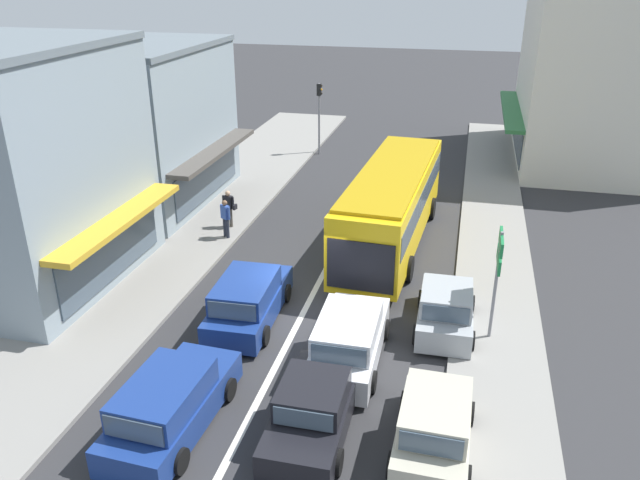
# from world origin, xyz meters

# --- Properties ---
(ground_plane) EXTENTS (140.00, 140.00, 0.00)m
(ground_plane) POSITION_xyz_m (0.00, 0.00, 0.00)
(ground_plane) COLOR #2D2D30
(lane_centre_line) EXTENTS (0.20, 28.00, 0.01)m
(lane_centre_line) POSITION_xyz_m (0.00, 4.00, 0.00)
(lane_centre_line) COLOR silver
(lane_centre_line) RESTS_ON ground
(sidewalk_left) EXTENTS (5.20, 44.00, 0.14)m
(sidewalk_left) POSITION_xyz_m (-6.80, 6.00, 0.07)
(sidewalk_left) COLOR gray
(sidewalk_left) RESTS_ON ground
(kerb_right) EXTENTS (2.80, 44.00, 0.12)m
(kerb_right) POSITION_xyz_m (6.20, 6.00, 0.06)
(kerb_right) COLOR gray
(kerb_right) RESTS_ON ground
(shopfront_corner_near) EXTENTS (7.72, 7.71, 8.40)m
(shopfront_corner_near) POSITION_xyz_m (-10.18, -0.07, 4.19)
(shopfront_corner_near) COLOR #84939E
(shopfront_corner_near) RESTS_ON ground
(shopfront_mid_block) EXTENTS (7.60, 8.62, 7.39)m
(shopfront_mid_block) POSITION_xyz_m (-10.18, 8.45, 3.69)
(shopfront_mid_block) COLOR #84939E
(shopfront_mid_block) RESTS_ON ground
(building_right_far) EXTENTS (8.89, 11.94, 9.52)m
(building_right_far) POSITION_xyz_m (11.48, 20.76, 4.75)
(building_right_far) COLOR silver
(building_right_far) RESTS_ON ground
(city_bus) EXTENTS (3.16, 10.98, 3.23)m
(city_bus) POSITION_xyz_m (2.05, 6.05, 1.88)
(city_bus) COLOR yellow
(city_bus) RESTS_ON ground
(wagon_adjacent_lane_trail) EXTENTS (2.10, 4.58, 1.58)m
(wagon_adjacent_lane_trail) POSITION_xyz_m (-1.70, -6.28, 0.75)
(wagon_adjacent_lane_trail) COLOR navy
(wagon_adjacent_lane_trail) RESTS_ON ground
(wagon_adjacent_lane_lead) EXTENTS (1.98, 4.52, 1.58)m
(wagon_adjacent_lane_lead) POSITION_xyz_m (1.99, -2.43, 0.75)
(wagon_adjacent_lane_lead) COLOR silver
(wagon_adjacent_lane_lead) RESTS_ON ground
(wagon_queue_far_back) EXTENTS (2.07, 4.56, 1.58)m
(wagon_queue_far_back) POSITION_xyz_m (-1.57, -0.96, 0.75)
(wagon_queue_far_back) COLOR navy
(wagon_queue_far_back) RESTS_ON ground
(sedan_queue_gap_filler) EXTENTS (1.92, 4.21, 1.47)m
(sedan_queue_gap_filler) POSITION_xyz_m (1.72, -5.53, 0.66)
(sedan_queue_gap_filler) COLOR black
(sedan_queue_gap_filler) RESTS_ON ground
(parked_hatchback_kerb_front) EXTENTS (1.86, 3.73, 1.54)m
(parked_hatchback_kerb_front) POSITION_xyz_m (4.62, -5.55, 0.71)
(parked_hatchback_kerb_front) COLOR #B7B29E
(parked_hatchback_kerb_front) RESTS_ON ground
(parked_hatchback_kerb_second) EXTENTS (1.87, 3.73, 1.54)m
(parked_hatchback_kerb_second) POSITION_xyz_m (4.59, 0.00, 0.71)
(parked_hatchback_kerb_second) COLOR #9EA3A8
(parked_hatchback_kerb_second) RESTS_ON ground
(traffic_light_downstreet) EXTENTS (0.33, 0.24, 4.20)m
(traffic_light_downstreet) POSITION_xyz_m (-3.90, 18.25, 2.85)
(traffic_light_downstreet) COLOR gray
(traffic_light_downstreet) RESTS_ON ground
(directional_road_sign) EXTENTS (0.10, 1.40, 3.60)m
(directional_road_sign) POSITION_xyz_m (5.97, -0.31, 2.70)
(directional_road_sign) COLOR gray
(directional_road_sign) RESTS_ON ground
(pedestrian_with_handbag_near) EXTENTS (0.66, 0.31, 1.63)m
(pedestrian_with_handbag_near) POSITION_xyz_m (-4.92, 5.99, 1.07)
(pedestrian_with_handbag_near) COLOR #4C4742
(pedestrian_with_handbag_near) RESTS_ON sidewalk_left
(pedestrian_browsing_midblock) EXTENTS (0.50, 0.38, 1.63)m
(pedestrian_browsing_midblock) POSITION_xyz_m (-4.63, 4.87, 1.07)
(pedestrian_browsing_midblock) COLOR #232838
(pedestrian_browsing_midblock) RESTS_ON sidewalk_left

